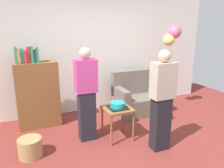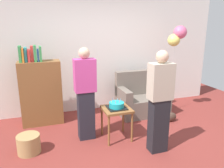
{
  "view_description": "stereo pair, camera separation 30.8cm",
  "coord_description": "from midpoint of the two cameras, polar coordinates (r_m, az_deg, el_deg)",
  "views": [
    {
      "loc": [
        -1.63,
        -2.83,
        1.99
      ],
      "look_at": [
        -0.12,
        0.7,
        0.95
      ],
      "focal_mm": 35.32,
      "sensor_mm": 36.0,
      "label": 1
    },
    {
      "loc": [
        -1.35,
        -2.94,
        1.99
      ],
      "look_at": [
        -0.12,
        0.7,
        0.95
      ],
      "focal_mm": 35.32,
      "sensor_mm": 36.0,
      "label": 2
    }
  ],
  "objects": [
    {
      "name": "birthday_cake",
      "position": [
        3.85,
        -0.82,
        -5.54
      ],
      "size": [
        0.32,
        0.32,
        0.17
      ],
      "color": "black",
      "rests_on": "side_table"
    },
    {
      "name": "side_table",
      "position": [
        3.9,
        -0.82,
        -7.43
      ],
      "size": [
        0.48,
        0.48,
        0.58
      ],
      "color": "brown",
      "rests_on": "ground_plane"
    },
    {
      "name": "bookshelf",
      "position": [
        4.61,
        -20.58,
        -2.16
      ],
      "size": [
        0.8,
        0.36,
        1.61
      ],
      "color": "brown",
      "rests_on": "ground_plane"
    },
    {
      "name": "balloon_bunch",
      "position": [
        5.06,
        13.59,
        12.08
      ],
      "size": [
        0.39,
        0.32,
        1.97
      ],
      "color": "silver",
      "rests_on": "ground_plane"
    },
    {
      "name": "couch",
      "position": [
        5.13,
        4.99,
        -3.65
      ],
      "size": [
        1.1,
        0.7,
        0.96
      ],
      "color": "#6B6056",
      "rests_on": "ground_plane"
    },
    {
      "name": "wall_back",
      "position": [
        5.19,
        -6.47,
        7.99
      ],
      "size": [
        6.0,
        0.1,
        2.7
      ],
      "primitive_type": "cube",
      "color": "silver",
      "rests_on": "ground_plane"
    },
    {
      "name": "handbag",
      "position": [
        4.9,
        12.35,
        -7.91
      ],
      "size": [
        0.28,
        0.14,
        0.2
      ],
      "primitive_type": "ellipsoid",
      "color": "#473328",
      "rests_on": "ground_plane"
    },
    {
      "name": "person_holding_cake",
      "position": [
        3.51,
        10.34,
        -4.3
      ],
      "size": [
        0.36,
        0.22,
        1.63
      ],
      "rotation": [
        0.0,
        0.0,
        3.18
      ],
      "color": "black",
      "rests_on": "ground_plane"
    },
    {
      "name": "person_blowing_candles",
      "position": [
        3.8,
        -8.99,
        -2.73
      ],
      "size": [
        0.36,
        0.22,
        1.63
      ],
      "rotation": [
        0.0,
        0.0,
        0.11
      ],
      "color": "#23232D",
      "rests_on": "ground_plane"
    },
    {
      "name": "wicker_basket",
      "position": [
        3.81,
        -22.69,
        -14.98
      ],
      "size": [
        0.36,
        0.36,
        0.3
      ],
      "primitive_type": "cylinder",
      "color": "#A88451",
      "rests_on": "ground_plane"
    },
    {
      "name": "ground_plane",
      "position": [
        3.81,
        3.61,
        -16.38
      ],
      "size": [
        8.0,
        8.0,
        0.0
      ],
      "primitive_type": "plane",
      "color": "maroon"
    }
  ]
}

